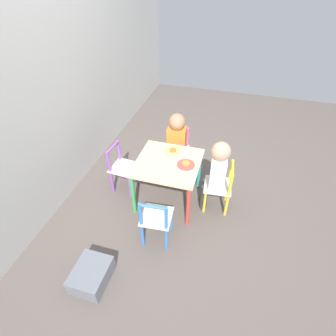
% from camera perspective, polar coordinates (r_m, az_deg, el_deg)
% --- Properties ---
extents(ground_plane, '(6.00, 6.00, 0.00)m').
position_cam_1_polar(ground_plane, '(2.82, 0.00, -6.63)').
color(ground_plane, '#5B514C').
extents(house_wall, '(6.00, 0.06, 2.60)m').
position_cam_1_polar(house_wall, '(2.59, -25.09, 19.59)').
color(house_wall, beige).
rests_on(house_wall, ground_plane).
extents(kids_table, '(0.61, 0.61, 0.50)m').
position_cam_1_polar(kids_table, '(2.53, 0.00, 0.03)').
color(kids_table, beige).
rests_on(kids_table, ground_plane).
extents(chair_pink, '(0.28, 0.28, 0.53)m').
position_cam_1_polar(chair_pink, '(3.04, 1.96, 3.77)').
color(chair_pink, silver).
rests_on(chair_pink, ground_plane).
extents(chair_yellow, '(0.28, 0.28, 0.53)m').
position_cam_1_polar(chair_yellow, '(2.61, 11.24, -4.16)').
color(chair_yellow, silver).
rests_on(chair_yellow, ground_plane).
extents(chair_blue, '(0.28, 0.28, 0.53)m').
position_cam_1_polar(chair_blue, '(2.29, -2.61, -11.25)').
color(chair_blue, silver).
rests_on(chair_blue, ground_plane).
extents(chair_purple, '(0.28, 0.28, 0.53)m').
position_cam_1_polar(chair_purple, '(2.82, -9.89, -0.12)').
color(chair_purple, silver).
rests_on(chair_purple, ground_plane).
extents(child_right, '(0.23, 0.21, 0.75)m').
position_cam_1_polar(child_right, '(2.87, 1.84, 6.36)').
color(child_right, '#4C608E').
rests_on(child_right, ground_plane).
extents(child_front, '(0.21, 0.23, 0.78)m').
position_cam_1_polar(child_front, '(2.47, 10.48, -0.42)').
color(child_front, '#38383D').
rests_on(child_front, ground_plane).
extents(plate_right, '(0.16, 0.16, 0.03)m').
position_cam_1_polar(plate_right, '(2.62, 1.06, 3.74)').
color(plate_right, '#EADB66').
rests_on(plate_right, kids_table).
extents(plate_front, '(0.17, 0.17, 0.03)m').
position_cam_1_polar(plate_front, '(2.45, 3.91, 0.78)').
color(plate_front, '#E54C47').
rests_on(plate_front, kids_table).
extents(storage_bin, '(0.32, 0.26, 0.15)m').
position_cam_1_polar(storage_bin, '(2.31, -16.33, -21.43)').
color(storage_bin, slate).
rests_on(storage_bin, ground_plane).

